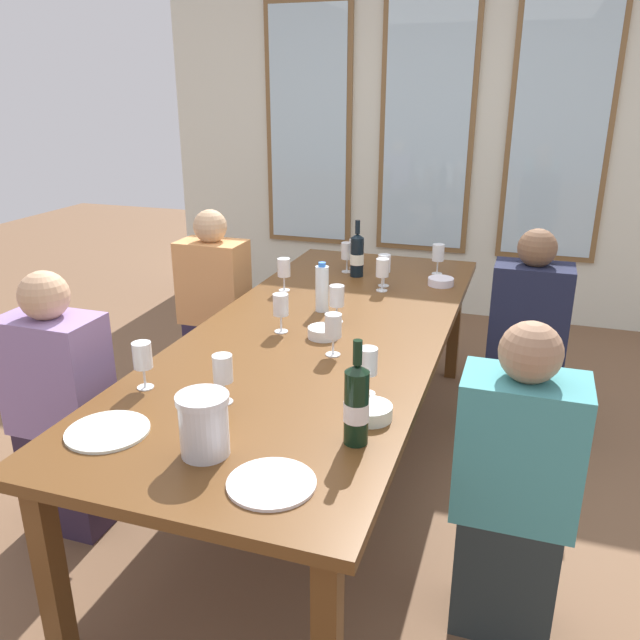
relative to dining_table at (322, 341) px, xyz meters
The scene contains 28 objects.
ground_plane 0.68m from the dining_table, ahead, with size 12.00×12.00×0.00m, color brown.
back_wall_with_windows 2.69m from the dining_table, 90.00° to the left, with size 4.28×0.10×2.90m.
dining_table is the anchor object (origin of this frame).
white_plate_0 1.20m from the dining_table, 78.23° to the right, with size 0.25×0.25×0.01m, color white.
white_plate_1 1.13m from the dining_table, 107.90° to the right, with size 0.26×0.26×0.01m, color white.
metal_pitcher 1.10m from the dining_table, 90.22° to the right, with size 0.16×0.16×0.19m.
wine_bottle_0 0.99m from the dining_table, 65.61° to the right, with size 0.08×0.08×0.33m.
wine_bottle_1 0.89m from the dining_table, 95.05° to the left, with size 0.08×0.08×0.32m.
tasting_bowl_0 0.13m from the dining_table, 67.21° to the right, with size 0.14×0.14×0.05m, color white.
tasting_bowl_1 0.93m from the dining_table, 64.23° to the left, with size 0.14×0.14×0.04m, color white.
tasting_bowl_2 0.84m from the dining_table, 60.86° to the right, with size 0.15×0.15×0.05m, color white.
water_bottle 0.30m from the dining_table, 107.91° to the left, with size 0.06×0.06×0.24m.
wine_glass_0 0.67m from the dining_table, 79.04° to the left, with size 0.07×0.07×0.17m.
wine_glass_1 0.80m from the dining_table, 96.92° to the right, with size 0.07×0.07×0.17m.
wine_glass_2 0.26m from the dining_table, 149.94° to the right, with size 0.07×0.07×0.17m.
wine_glass_3 0.96m from the dining_table, 99.37° to the left, with size 0.07×0.07×0.17m.
wine_glass_4 1.05m from the dining_table, 97.45° to the left, with size 0.07×0.07×0.17m.
wine_glass_5 0.69m from the dining_table, 57.81° to the right, with size 0.07×0.07×0.17m.
wine_glass_6 0.21m from the dining_table, 70.66° to the left, with size 0.07×0.07×0.17m.
wine_glass_7 0.89m from the dining_table, 118.42° to the right, with size 0.07×0.07×0.17m.
wine_glass_8 0.75m from the dining_table, 81.15° to the left, with size 0.07×0.07×0.17m.
wine_glass_9 1.12m from the dining_table, 71.59° to the left, with size 0.07×0.07×0.17m.
wine_glass_10 0.35m from the dining_table, 62.91° to the right, with size 0.07×0.07×0.17m.
wine_glass_11 0.63m from the dining_table, 127.43° to the left, with size 0.07×0.07×0.17m.
seated_person_0 1.10m from the dining_table, 143.33° to the left, with size 0.38×0.24×1.11m.
seated_person_1 1.13m from the dining_table, 38.49° to the left, with size 0.38×0.24×1.11m.
seated_person_2 1.12m from the dining_table, 142.06° to the right, with size 0.38×0.24×1.11m.
seated_person_3 1.12m from the dining_table, 37.71° to the right, with size 0.38×0.24×1.11m.
Camera 1 is at (0.84, -2.54, 1.76)m, focal length 36.09 mm.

